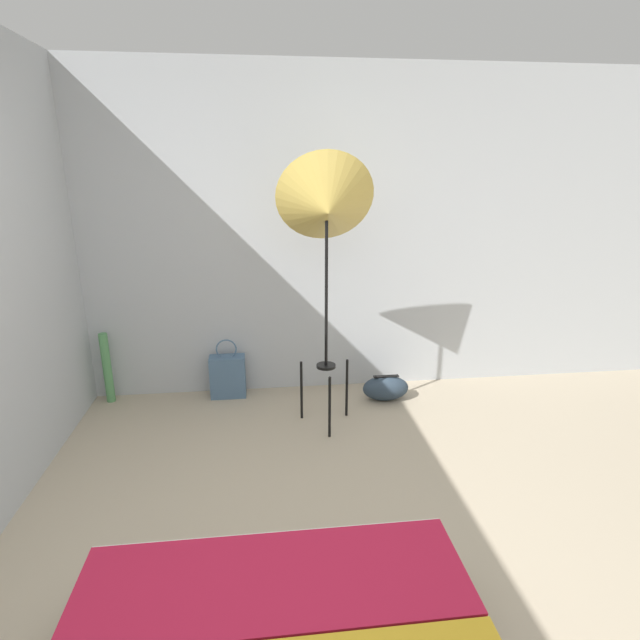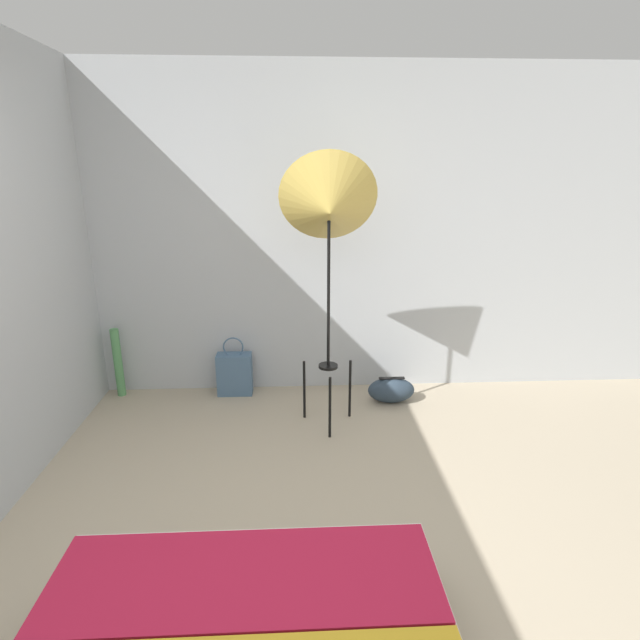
% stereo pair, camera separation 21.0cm
% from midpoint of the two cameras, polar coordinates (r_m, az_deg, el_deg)
% --- Properties ---
extents(wall_back, '(8.00, 0.05, 2.60)m').
position_cam_midpoint_polar(wall_back, '(4.05, -3.25, 9.48)').
color(wall_back, '#B7BCC1').
rests_on(wall_back, ground_plane).
extents(photo_umbrella, '(0.67, 0.49, 1.95)m').
position_cam_midpoint_polar(photo_umbrella, '(3.35, 2.87, 12.73)').
color(photo_umbrella, black).
rests_on(photo_umbrella, ground_plane).
extents(tote_bag, '(0.29, 0.15, 0.50)m').
position_cam_midpoint_polar(tote_bag, '(4.24, -8.33, -6.08)').
color(tote_bag, slate).
rests_on(tote_bag, ground_plane).
extents(duffel_bag, '(0.38, 0.20, 0.21)m').
position_cam_midpoint_polar(duffel_bag, '(4.14, 9.59, -7.92)').
color(duffel_bag, '#2D3D4C').
rests_on(duffel_bag, ground_plane).
extents(paper_roll, '(0.07, 0.07, 0.58)m').
position_cam_midpoint_polar(paper_roll, '(4.41, -20.83, -4.60)').
color(paper_roll, '#56995B').
rests_on(paper_roll, ground_plane).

